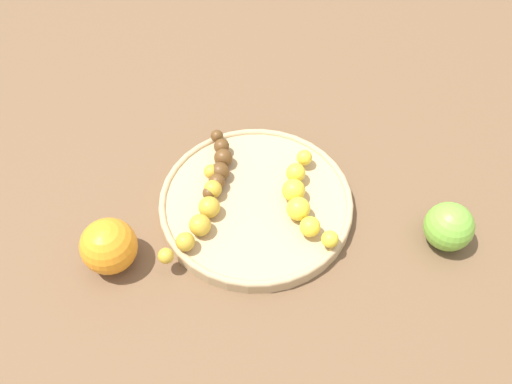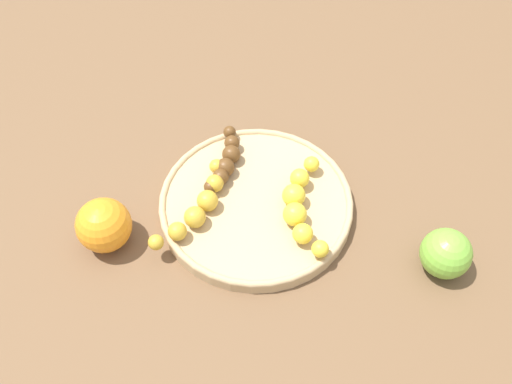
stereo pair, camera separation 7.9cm
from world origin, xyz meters
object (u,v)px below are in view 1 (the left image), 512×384
apple_green (449,227)px  fruit_bowl (256,203)px  banana_spotted (200,215)px  banana_overripe (220,164)px  banana_yellow (302,199)px  orange_fruit (109,246)px

apple_green → fruit_bowl: bearing=26.1°
banana_spotted → banana_overripe: bearing=96.1°
banana_yellow → orange_fruit: orange_fruit is taller
banana_overripe → banana_spotted: size_ratio=0.67×
banana_yellow → banana_spotted: banana_yellow is taller
fruit_bowl → banana_overripe: size_ratio=2.54×
banana_spotted → fruit_bowl: bearing=45.7°
banana_overripe → fruit_bowl: bearing=-43.3°
fruit_bowl → apple_green: apple_green is taller
banana_overripe → apple_green: (-0.32, -0.11, 0.00)m
banana_overripe → orange_fruit: bearing=-130.6°
banana_yellow → orange_fruit: 0.27m
banana_yellow → orange_fruit: bearing=7.5°
fruit_bowl → banana_overripe: 0.08m
banana_yellow → orange_fruit: size_ratio=1.75×
banana_yellow → apple_green: bearing=157.4°
banana_overripe → banana_spotted: bearing=-100.7°
banana_yellow → apple_green: 0.20m
banana_yellow → apple_green: size_ratio=1.96×
banana_yellow → banana_spotted: bearing=1.0°
fruit_bowl → apple_green: size_ratio=4.12×
apple_green → banana_spotted: bearing=34.9°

